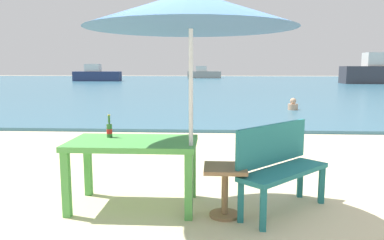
{
  "coord_description": "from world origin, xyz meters",
  "views": [
    {
      "loc": [
        -0.1,
        -3.71,
        1.57
      ],
      "look_at": [
        -0.5,
        3.0,
        0.6
      ],
      "focal_mm": 34.79,
      "sensor_mm": 36.0,
      "label": 1
    }
  ],
  "objects_px": {
    "picnic_table_green": "(133,150)",
    "boat_ferry": "(97,75)",
    "beer_bottle_amber": "(109,129)",
    "boat_sailboat": "(384,72)",
    "boat_tanker": "(204,74)",
    "bench_teal_center": "(279,162)",
    "side_table_wood": "(225,184)",
    "swimmer_person": "(293,105)",
    "patio_umbrella": "(191,10)"
  },
  "relations": [
    {
      "from": "beer_bottle_amber",
      "to": "boat_ferry",
      "type": "relative_size",
      "value": 0.06
    },
    {
      "from": "picnic_table_green",
      "to": "bench_teal_center",
      "type": "height_order",
      "value": "bench_teal_center"
    },
    {
      "from": "beer_bottle_amber",
      "to": "bench_teal_center",
      "type": "bearing_deg",
      "value": -5.59
    },
    {
      "from": "beer_bottle_amber",
      "to": "swimmer_person",
      "type": "bearing_deg",
      "value": 65.97
    },
    {
      "from": "picnic_table_green",
      "to": "patio_umbrella",
      "type": "height_order",
      "value": "patio_umbrella"
    },
    {
      "from": "patio_umbrella",
      "to": "boat_tanker",
      "type": "distance_m",
      "value": 44.58
    },
    {
      "from": "beer_bottle_amber",
      "to": "boat_sailboat",
      "type": "xyz_separation_m",
      "value": [
        16.13,
        29.58,
        0.19
      ]
    },
    {
      "from": "boat_ferry",
      "to": "boat_tanker",
      "type": "bearing_deg",
      "value": 44.37
    },
    {
      "from": "boat_ferry",
      "to": "boat_tanker",
      "type": "xyz_separation_m",
      "value": [
        10.75,
        10.51,
        -0.07
      ]
    },
    {
      "from": "side_table_wood",
      "to": "boat_sailboat",
      "type": "relative_size",
      "value": 0.07
    },
    {
      "from": "side_table_wood",
      "to": "boat_tanker",
      "type": "relative_size",
      "value": 0.13
    },
    {
      "from": "picnic_table_green",
      "to": "swimmer_person",
      "type": "relative_size",
      "value": 3.41
    },
    {
      "from": "side_table_wood",
      "to": "picnic_table_green",
      "type": "bearing_deg",
      "value": 167.39
    },
    {
      "from": "swimmer_person",
      "to": "boat_sailboat",
      "type": "xyz_separation_m",
      "value": [
        12.18,
        20.73,
        0.81
      ]
    },
    {
      "from": "patio_umbrella",
      "to": "side_table_wood",
      "type": "bearing_deg",
      "value": 0.79
    },
    {
      "from": "patio_umbrella",
      "to": "boat_sailboat",
      "type": "xyz_separation_m",
      "value": [
        15.16,
        29.97,
        -1.07
      ]
    },
    {
      "from": "patio_umbrella",
      "to": "boat_tanker",
      "type": "xyz_separation_m",
      "value": [
        -1.05,
        44.54,
        -1.48
      ]
    },
    {
      "from": "patio_umbrella",
      "to": "boat_sailboat",
      "type": "height_order",
      "value": "boat_sailboat"
    },
    {
      "from": "patio_umbrella",
      "to": "boat_ferry",
      "type": "distance_m",
      "value": 36.04
    },
    {
      "from": "beer_bottle_amber",
      "to": "boat_sailboat",
      "type": "bearing_deg",
      "value": 61.4
    },
    {
      "from": "boat_tanker",
      "to": "side_table_wood",
      "type": "bearing_deg",
      "value": -88.19
    },
    {
      "from": "picnic_table_green",
      "to": "side_table_wood",
      "type": "bearing_deg",
      "value": -12.61
    },
    {
      "from": "swimmer_person",
      "to": "bench_teal_center",
      "type": "bearing_deg",
      "value": -102.67
    },
    {
      "from": "patio_umbrella",
      "to": "boat_sailboat",
      "type": "relative_size",
      "value": 0.31
    },
    {
      "from": "boat_tanker",
      "to": "beer_bottle_amber",
      "type": "bearing_deg",
      "value": -89.89
    },
    {
      "from": "boat_sailboat",
      "to": "picnic_table_green",
      "type": "bearing_deg",
      "value": -118.01
    },
    {
      "from": "beer_bottle_amber",
      "to": "boat_tanker",
      "type": "relative_size",
      "value": 0.06
    },
    {
      "from": "boat_tanker",
      "to": "patio_umbrella",
      "type": "bearing_deg",
      "value": -88.65
    },
    {
      "from": "beer_bottle_amber",
      "to": "bench_teal_center",
      "type": "xyz_separation_m",
      "value": [
        1.91,
        -0.19,
        -0.31
      ]
    },
    {
      "from": "boat_ferry",
      "to": "boat_tanker",
      "type": "height_order",
      "value": "boat_ferry"
    },
    {
      "from": "bench_teal_center",
      "to": "boat_ferry",
      "type": "bearing_deg",
      "value": 110.65
    },
    {
      "from": "bench_teal_center",
      "to": "boat_tanker",
      "type": "height_order",
      "value": "boat_tanker"
    },
    {
      "from": "patio_umbrella",
      "to": "bench_teal_center",
      "type": "bearing_deg",
      "value": 12.24
    },
    {
      "from": "picnic_table_green",
      "to": "beer_bottle_amber",
      "type": "height_order",
      "value": "beer_bottle_amber"
    },
    {
      "from": "picnic_table_green",
      "to": "boat_ferry",
      "type": "distance_m",
      "value": 35.59
    },
    {
      "from": "swimmer_person",
      "to": "patio_umbrella",
      "type": "bearing_deg",
      "value": -107.87
    },
    {
      "from": "side_table_wood",
      "to": "bench_teal_center",
      "type": "relative_size",
      "value": 0.49
    },
    {
      "from": "beer_bottle_amber",
      "to": "boat_sailboat",
      "type": "height_order",
      "value": "boat_sailboat"
    },
    {
      "from": "boat_tanker",
      "to": "swimmer_person",
      "type": "bearing_deg",
      "value": -83.48
    },
    {
      "from": "side_table_wood",
      "to": "swimmer_person",
      "type": "bearing_deg",
      "value": 74.14
    },
    {
      "from": "picnic_table_green",
      "to": "swimmer_person",
      "type": "distance_m",
      "value": 9.73
    },
    {
      "from": "side_table_wood",
      "to": "bench_teal_center",
      "type": "xyz_separation_m",
      "value": [
        0.59,
        0.2,
        0.19
      ]
    },
    {
      "from": "patio_umbrella",
      "to": "side_table_wood",
      "type": "relative_size",
      "value": 4.26
    },
    {
      "from": "boat_tanker",
      "to": "bench_teal_center",
      "type": "bearing_deg",
      "value": -87.42
    },
    {
      "from": "beer_bottle_amber",
      "to": "bench_teal_center",
      "type": "height_order",
      "value": "beer_bottle_amber"
    },
    {
      "from": "bench_teal_center",
      "to": "boat_tanker",
      "type": "relative_size",
      "value": 0.26
    },
    {
      "from": "picnic_table_green",
      "to": "swimmer_person",
      "type": "bearing_deg",
      "value": 68.02
    },
    {
      "from": "bench_teal_center",
      "to": "boat_sailboat",
      "type": "relative_size",
      "value": 0.15
    },
    {
      "from": "side_table_wood",
      "to": "bench_teal_center",
      "type": "height_order",
      "value": "bench_teal_center"
    },
    {
      "from": "boat_ferry",
      "to": "boat_sailboat",
      "type": "bearing_deg",
      "value": -8.56
    }
  ]
}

